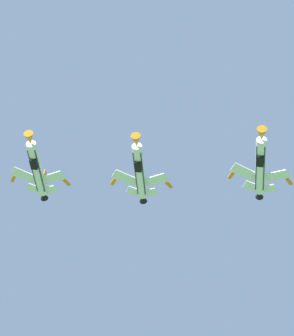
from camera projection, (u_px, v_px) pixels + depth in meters
name	position (u px, v px, depth m)	size (l,w,h in m)	color
fighter_jet_left_wing	(261.00, 165.00, 133.77)	(10.41, 15.97, 4.37)	white
fighter_jet_right_wing	(140.00, 170.00, 138.01)	(10.53, 15.97, 4.39)	white
fighter_jet_left_outer	(37.00, 168.00, 139.76)	(10.51, 15.97, 4.39)	white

